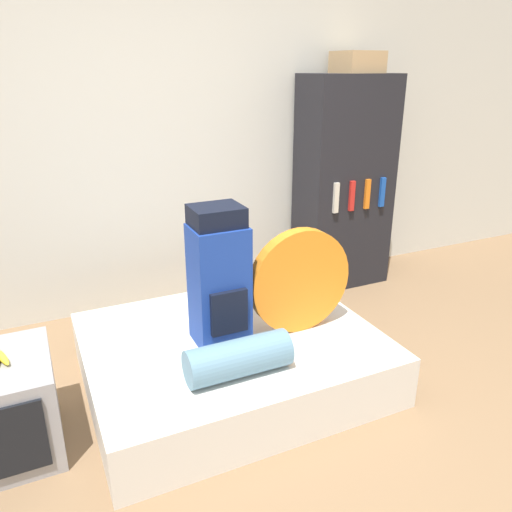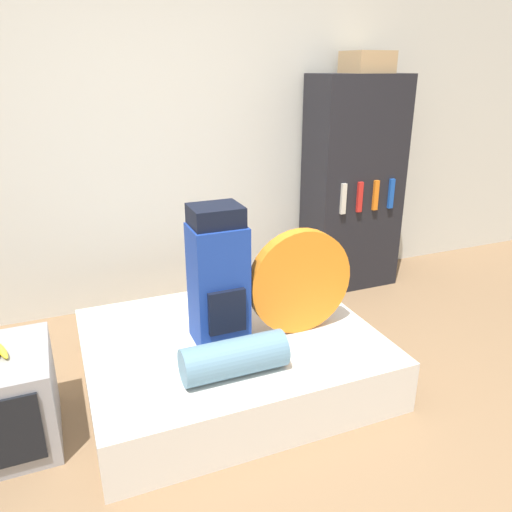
% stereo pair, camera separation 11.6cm
% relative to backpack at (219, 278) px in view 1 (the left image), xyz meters
% --- Properties ---
extents(ground_plane, '(16.00, 16.00, 0.00)m').
position_rel_backpack_xyz_m(ground_plane, '(0.12, -0.81, -0.66)').
color(ground_plane, '#846647').
extents(wall_back, '(8.00, 0.05, 2.60)m').
position_rel_backpack_xyz_m(wall_back, '(0.12, 1.26, 0.64)').
color(wall_back, silver).
rests_on(wall_back, ground_plane).
extents(bed, '(1.58, 1.30, 0.29)m').
position_rel_backpack_xyz_m(bed, '(0.07, 0.02, -0.52)').
color(bed, silver).
rests_on(bed, ground_plane).
extents(backpack, '(0.28, 0.27, 0.76)m').
position_rel_backpack_xyz_m(backpack, '(0.00, 0.00, 0.00)').
color(backpack, navy).
rests_on(backpack, bed).
extents(tent_bag, '(0.60, 0.07, 0.60)m').
position_rel_backpack_xyz_m(tent_bag, '(0.45, -0.07, -0.07)').
color(tent_bag, orange).
rests_on(tent_bag, bed).
extents(sleeping_roll, '(0.52, 0.19, 0.19)m').
position_rel_backpack_xyz_m(sleeping_roll, '(-0.04, -0.35, -0.27)').
color(sleeping_roll, '#5B849E').
rests_on(sleeping_roll, bed).
extents(bookshelf, '(0.72, 0.43, 1.66)m').
position_rel_backpack_xyz_m(bookshelf, '(1.45, 0.99, 0.17)').
color(bookshelf, black).
rests_on(bookshelf, ground_plane).
extents(cardboard_box, '(0.31, 0.31, 0.15)m').
position_rel_backpack_xyz_m(cardboard_box, '(1.51, 1.00, 1.07)').
color(cardboard_box, tan).
rests_on(cardboard_box, bookshelf).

